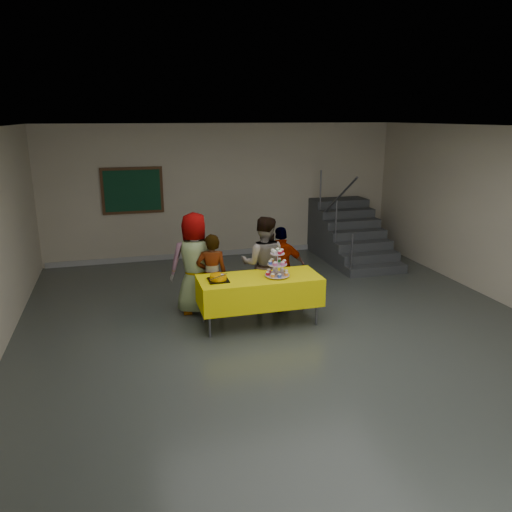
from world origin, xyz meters
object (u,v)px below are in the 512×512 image
Objects in this scene: schoolchild_b at (212,276)px; schoolchild_c at (264,264)px; schoolchild_a at (195,264)px; bear_cake at (218,277)px; schoolchild_d at (281,268)px; staircase at (348,236)px; bake_table at (259,290)px; noticeboard at (132,191)px; cupcake_stand at (277,266)px.

schoolchild_c reaches higher than schoolchild_b.
bear_cake is at bearing 110.07° from schoolchild_a.
schoolchild_b is 0.86× the size of schoolchild_c.
staircase reaches higher than schoolchild_d.
schoolchild_c is (0.24, 0.59, 0.24)m from bake_table.
schoolchild_d is 1.07× the size of noticeboard.
schoolchild_d reaches higher than schoolchild_b.
bake_table is at bearing 142.69° from schoolchild_a.
cupcake_stand is 1.12m from schoolchild_b.
schoolchild_b is 4.53m from staircase.
noticeboard is (-1.94, 3.44, 0.81)m from schoolchild_c.
noticeboard is at bearing -66.31° from schoolchild_b.
schoolchild_a is 1.13m from schoolchild_c.
cupcake_stand is 0.67m from schoolchild_c.
bake_table is at bearing 166.94° from cupcake_stand.
schoolchild_c is (1.11, -0.16, -0.04)m from schoolchild_a.
bake_table is 0.82m from schoolchild_d.
bake_table is at bearing 51.71° from schoolchild_d.
schoolchild_d is at bearing -170.30° from schoolchild_b.
bake_table is 0.68m from schoolchild_c.
cupcake_stand reaches higher than bake_table.
schoolchild_c reaches higher than bear_cake.
bear_cake is (-0.65, -0.01, 0.27)m from bake_table.
schoolchild_b is at bearing 139.51° from schoolchild_a.
bear_cake is at bearing 96.71° from schoolchild_b.
schoolchild_d is at bearing -56.83° from noticeboard.
schoolchild_b is 3.77m from noticeboard.
bear_cake is 0.21× the size of schoolchild_a.
schoolchild_a reaches higher than bear_cake.
noticeboard is at bearing -40.92° from schoolchild_c.
schoolchild_c is at bearing 4.93° from schoolchild_d.
noticeboard is (-2.25, 3.44, 0.90)m from schoolchild_d.
bake_table is at bearing 147.51° from schoolchild_b.
schoolchild_b is at bearing 23.40° from schoolchild_c.
schoolchild_d is (0.28, 0.65, -0.25)m from cupcake_stand.
noticeboard reaches higher than schoolchild_d.
schoolchild_b is 1.05× the size of noticeboard.
schoolchild_a reaches higher than cupcake_stand.
staircase reaches higher than bake_table.
cupcake_stand is at bearing 153.89° from schoolchild_b.
noticeboard is (-1.06, 4.04, 0.77)m from bear_cake.
staircase is (3.66, 3.20, -0.34)m from bear_cake.
schoolchild_b is 0.89m from schoolchild_c.
cupcake_stand is 1.24× the size of bear_cake.
schoolchild_d is 3.60m from staircase.
cupcake_stand is (0.26, -0.06, 0.39)m from bake_table.
schoolchild_b is at bearing 147.02° from cupcake_stand.
staircase is at bearing 49.77° from cupcake_stand.
cupcake_stand is 4.29m from staircase.
schoolchild_d is (1.19, 0.60, -0.13)m from bear_cake.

